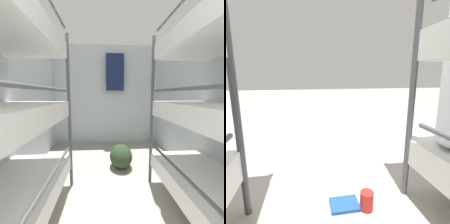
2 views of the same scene
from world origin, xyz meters
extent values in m
plane|color=gray|center=(0.00, 0.00, 0.00)|extent=(20.00, 20.00, 0.00)
cylinder|color=#4C4C51|center=(-0.57, 0.57, 1.03)|extent=(0.04, 0.04, 2.06)
cylinder|color=#4C4C51|center=(0.57, 0.57, 1.03)|extent=(0.04, 0.04, 2.06)
cylinder|color=#AD231E|center=(-0.22, 0.68, 0.07)|extent=(0.09, 0.09, 0.13)
cube|color=navy|center=(-0.08, 0.63, 0.01)|extent=(0.20, 0.15, 0.02)
camera|label=1|loc=(-0.13, 0.40, 1.29)|focal=24.00mm
camera|label=2|loc=(0.16, 1.68, 0.91)|focal=28.00mm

